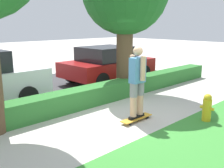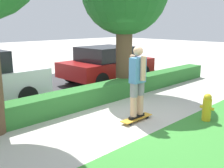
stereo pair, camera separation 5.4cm
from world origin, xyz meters
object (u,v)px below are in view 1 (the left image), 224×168
parked_car_middle (108,64)px  fire_hydrant (207,108)px  skater_person (137,80)px  skateboard (136,118)px

parked_car_middle → fire_hydrant: 5.23m
skater_person → parked_car_middle: 4.64m
parked_car_middle → fire_hydrant: (-1.34, -5.04, -0.42)m
skater_person → parked_car_middle: (2.60, 3.83, -0.27)m
fire_hydrant → skateboard: bearing=136.1°
skater_person → fire_hydrant: bearing=-43.9°
parked_car_middle → skateboard: bearing=-124.9°
skateboard → fire_hydrant: (1.25, -1.20, 0.28)m
skateboard → parked_car_middle: size_ratio=0.24×
parked_car_middle → fire_hydrant: bearing=-105.7°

